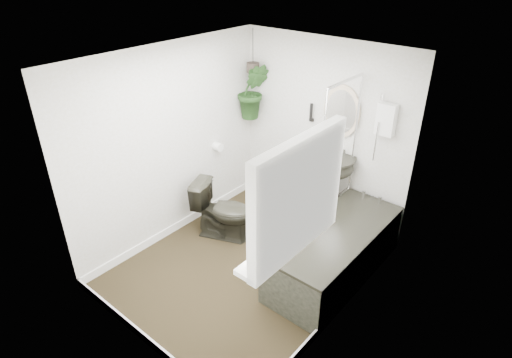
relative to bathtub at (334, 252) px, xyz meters
The scene contains 22 objects.
floor 0.99m from the bathtub, 147.99° to the right, with size 2.30×2.80×0.02m, color black.
ceiling 2.23m from the bathtub, 147.99° to the right, with size 2.30×2.80×0.02m, color white.
wall_back 1.49m from the bathtub, 131.32° to the left, with size 2.30×0.02×2.30m, color silver.
wall_front 2.24m from the bathtub, 112.73° to the right, with size 2.30×0.02×2.30m, color silver.
wall_left 2.20m from the bathtub, 165.69° to the right, with size 0.02×2.80×2.30m, color silver.
wall_right 1.06m from the bathtub, 54.25° to the right, with size 0.02×2.80×2.30m, color silver.
skirting 0.97m from the bathtub, 147.99° to the right, with size 2.30×2.80×0.10m, color white.
bathtub is the anchor object (origin of this frame).
bath_screen 1.15m from the bathtub, 123.96° to the left, with size 0.04×0.72×1.40m, color silver, non-canonical shape.
shower_box 1.51m from the bathtub, 90.00° to the left, with size 0.20×0.10×0.35m, color white.
oval_mirror 1.59m from the bathtub, 122.30° to the left, with size 0.46×0.03×0.62m, color beige.
wall_sconce 1.70m from the bathtub, 137.85° to the left, with size 0.04×0.04×0.22m, color black.
toilet_roll_holder 2.01m from the bathtub, behind, with size 0.11×0.11×0.11m, color white.
window_recess 1.84m from the bathtub, 76.41° to the right, with size 0.08×1.00×0.90m, color white.
window_sill 1.54m from the bathtub, 79.61° to the right, with size 0.18×1.00×0.04m, color white.
window_blinds 1.83m from the bathtub, 78.46° to the right, with size 0.01×0.86×0.76m, color white.
toilet 1.42m from the bathtub, 169.86° to the right, with size 0.41×0.71×0.73m, color black.
pedestal_sink 0.94m from the bathtub, 127.03° to the left, with size 0.59×0.50×1.00m, color black, non-canonical shape.
sill_plant 1.41m from the bathtub, 78.42° to the right, with size 0.19×0.17×0.21m, color black.
hanging_plant 2.28m from the bathtub, 157.04° to the left, with size 0.40×0.32×0.72m, color black.
soap_bottle 0.79m from the bathtub, 110.57° to the right, with size 0.09×0.09×0.19m, color black.
hanging_pot 2.46m from the bathtub, 157.04° to the left, with size 0.16×0.16×0.12m, color #352C25.
Camera 1 is at (2.48, -2.81, 3.18)m, focal length 30.00 mm.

